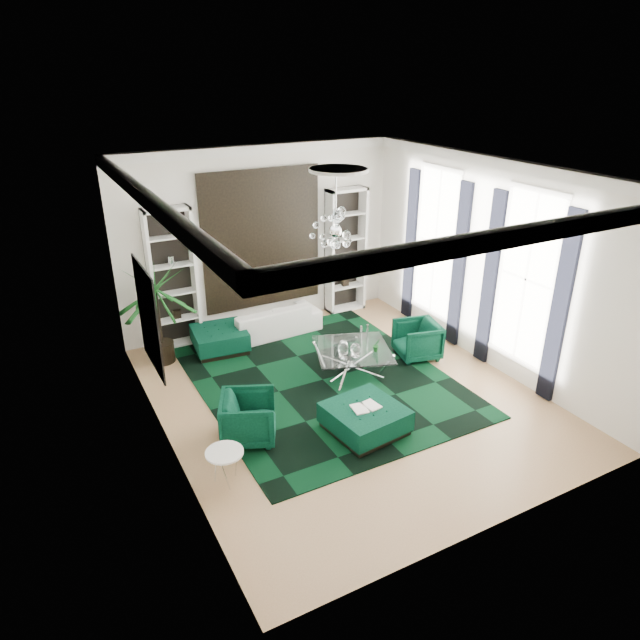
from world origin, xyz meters
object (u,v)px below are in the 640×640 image
coffee_table (352,360)px  ottoman_front (365,419)px  armchair_right (417,340)px  ottoman_side (220,340)px  sofa (268,321)px  armchair_left (249,418)px  side_table (226,467)px  palm (157,303)px

coffee_table → ottoman_front: 1.91m
armchair_right → ottoman_side: bearing=-109.2°
armchair_right → coffee_table: (-1.40, 0.09, -0.13)m
sofa → armchair_left: 3.69m
sofa → armchair_left: (-1.73, -3.26, 0.06)m
coffee_table → ottoman_side: size_ratio=1.33×
sofa → side_table: sofa is taller
armchair_left → ottoman_front: 1.78m
ottoman_side → palm: 1.49m
side_table → palm: 4.01m
sofa → armchair_left: armchair_left is taller
coffee_table → side_table: size_ratio=2.60×
coffee_table → ottoman_front: coffee_table is taller
armchair_right → side_table: bearing=-55.4°
armchair_right → side_table: (-4.51, -1.75, -0.11)m
sofa → armchair_left: bearing=59.0°
armchair_left → coffee_table: size_ratio=0.61×
ottoman_side → palm: size_ratio=0.42×
armchair_left → armchair_right: bearing=-51.9°
armchair_left → armchair_right: armchair_left is taller
coffee_table → palm: bearing=145.7°
sofa → ottoman_front: bearing=85.8°
armchair_left → ottoman_side: size_ratio=0.81×
sofa → side_table: bearing=56.5°
coffee_table → palm: palm is taller
sofa → side_table: size_ratio=4.21×
sofa → side_table: 4.69m
armchair_left → ottoman_front: armchair_left is taller
armchair_left → ottoman_side: 3.11m
coffee_table → ottoman_side: bearing=133.2°
armchair_right → palm: bearing=-102.6°
armchair_right → palm: 4.95m
armchair_right → side_table: size_ratio=1.54×
armchair_left → ottoman_side: bearing=13.1°
coffee_table → palm: size_ratio=0.55×
ottoman_side → armchair_left: bearing=-101.0°
side_table → palm: size_ratio=0.21×
armchair_right → ottoman_front: 2.75m
armchair_left → ottoman_front: (1.65, -0.66, -0.16)m
ottoman_side → side_table: 4.03m
coffee_table → ottoman_side: coffee_table is taller
armchair_right → armchair_left: bearing=-62.6°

